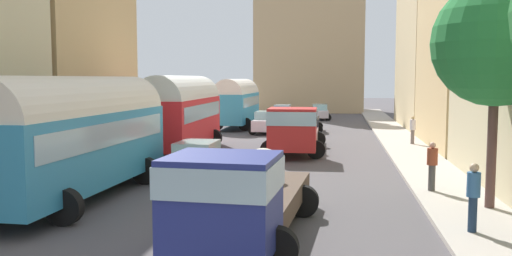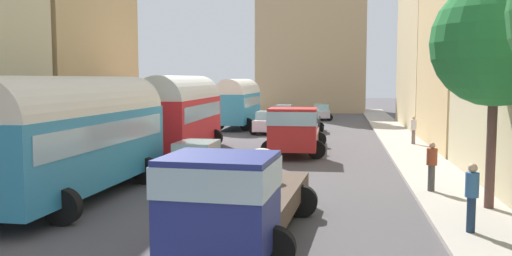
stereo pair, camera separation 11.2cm
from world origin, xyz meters
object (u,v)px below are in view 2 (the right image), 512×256
object	(u,v)px
pedestrian_1	(432,165)
pedestrian_3	(414,129)
car_0	(303,129)
car_4	(267,122)
parked_bus_1	(182,110)
car_5	(284,114)
cargo_truck_0	(237,196)
car_3	(197,159)
parked_bus_0	(77,132)
pedestrian_0	(472,195)
cargo_truck_1	(295,130)
car_2	(321,112)
parked_bus_2	(238,101)
car_1	(310,121)

from	to	relation	value
pedestrian_1	pedestrian_3	distance (m)	13.41
car_0	car_4	size ratio (longest dim) A/B	1.02
parked_bus_1	car_0	xyz separation A→B (m)	(6.03, 5.52, -1.45)
car_4	car_5	size ratio (longest dim) A/B	1.02
car_0	parked_bus_1	bearing A→B (deg)	-137.54
parked_bus_1	cargo_truck_0	world-z (taller)	parked_bus_1
car_3	car_4	distance (m)	17.65
parked_bus_1	car_4	distance (m)	11.22
parked_bus_0	pedestrian_0	world-z (taller)	parked_bus_0
cargo_truck_1	car_4	size ratio (longest dim) A/B	1.86
car_2	pedestrian_0	distance (m)	38.28
cargo_truck_0	car_2	world-z (taller)	cargo_truck_0
parked_bus_2	pedestrian_0	size ratio (longest dim) A/B	4.37
car_5	car_2	bearing A→B (deg)	56.72
car_0	pedestrian_1	xyz separation A→B (m)	(5.35, -14.37, 0.23)
parked_bus_2	cargo_truck_0	size ratio (longest dim) A/B	1.09
cargo_truck_1	car_5	distance (m)	19.76
car_1	pedestrian_3	distance (m)	10.19
car_1	pedestrian_0	bearing A→B (deg)	-78.16
pedestrian_3	car_1	bearing A→B (deg)	129.22
pedestrian_0	cargo_truck_0	bearing A→B (deg)	-163.03
parked_bus_2	car_1	distance (m)	6.33
car_2	car_4	world-z (taller)	car_4
parked_bus_0	pedestrian_0	bearing A→B (deg)	-11.63
car_5	pedestrian_1	distance (m)	29.42
car_1	car_0	bearing A→B (deg)	-90.17
car_4	pedestrian_1	bearing A→B (deg)	-67.01
cargo_truck_1	car_5	size ratio (longest dim) A/B	1.89
pedestrian_3	parked_bus_1	bearing A→B (deg)	-160.10
car_1	car_3	size ratio (longest dim) A/B	0.97
parked_bus_2	cargo_truck_1	size ratio (longest dim) A/B	1.07
car_4	pedestrian_0	xyz separation A→B (m)	(8.45, -24.46, 0.29)
parked_bus_0	pedestrian_3	xyz separation A→B (m)	(12.53, 15.91, -1.20)
cargo_truck_1	car_2	world-z (taller)	cargo_truck_1
parked_bus_1	car_1	bearing A→B (deg)	64.01
pedestrian_0	car_2	bearing A→B (deg)	97.64
parked_bus_1	car_1	xyz separation A→B (m)	(6.05, 12.42, -1.44)
cargo_truck_0	pedestrian_0	world-z (taller)	cargo_truck_0
parked_bus_1	car_4	bearing A→B (deg)	73.85
cargo_truck_1	car_3	xyz separation A→B (m)	(-3.30, -6.85, -0.56)
pedestrian_1	pedestrian_3	world-z (taller)	pedestrian_1
parked_bus_0	car_4	size ratio (longest dim) A/B	2.27
car_5	pedestrian_1	xyz separation A→B (m)	(8.01, -28.31, 0.22)
cargo_truck_0	car_5	xyz separation A→B (m)	(-2.63, 34.94, -0.43)
cargo_truck_1	car_2	distance (m)	24.29
car_4	car_1	bearing A→B (deg)	30.30
parked_bus_0	car_3	size ratio (longest dim) A/B	2.45
parked_bus_1	cargo_truck_0	bearing A→B (deg)	-68.82
car_5	car_4	bearing A→B (deg)	-91.79
cargo_truck_0	car_3	world-z (taller)	cargo_truck_0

